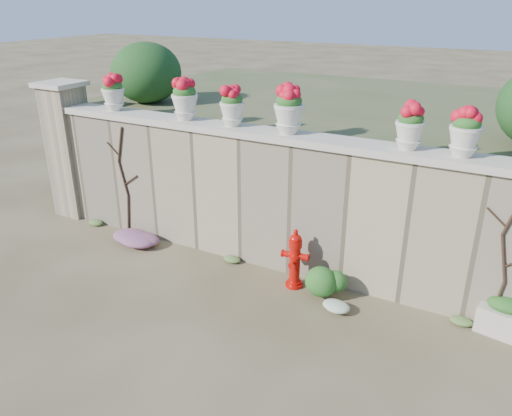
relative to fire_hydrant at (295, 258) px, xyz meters
The scene contains 19 objects.
ground 1.54m from the fire_hydrant, 115.88° to the right, with size 80.00×80.00×0.00m, color #4C3D26.
stone_wall 0.97m from the fire_hydrant, 143.72° to the left, with size 8.00×0.40×2.00m, color #998766.
wall_cap 1.79m from the fire_hydrant, 143.72° to the left, with size 8.10×0.52×0.10m, color beige.
gate_pillar 4.88m from the fire_hydrant, behind, with size 0.72×0.72×2.48m.
raised_fill 3.77m from the fire_hydrant, 99.94° to the left, with size 9.00×6.00×2.00m, color #384C23.
back_shrub_left 4.69m from the fire_hydrant, 156.48° to the left, with size 1.30×1.30×1.10m, color #143814.
vine_left 3.37m from the fire_hydrant, behind, with size 0.60×0.04×1.91m.
vine_right 2.65m from the fire_hydrant, ahead, with size 0.60×0.04×1.91m.
fire_hydrant is the anchor object (origin of this frame).
planter_box 2.74m from the fire_hydrant, ahead, with size 0.65×0.45×0.50m.
green_shrub 0.55m from the fire_hydrant, ahead, with size 0.62×0.56×0.59m, color #1E5119.
magenta_clump 2.84m from the fire_hydrant, behind, with size 0.94×0.63×0.25m, color #AD229D.
white_flowers 0.95m from the fire_hydrant, 21.84° to the right, with size 0.54×0.43×0.20m, color white.
urn_pot_0 4.08m from the fire_hydrant, behind, with size 0.37×0.37×0.59m.
urn_pot_1 2.92m from the fire_hydrant, 167.39° to the left, with size 0.40×0.40×0.63m.
urn_pot_2 2.36m from the fire_hydrant, 159.64° to the left, with size 0.36×0.36×0.56m.
urn_pot_3 2.06m from the fire_hydrant, 128.08° to the left, with size 0.42×0.42×0.65m.
urn_pot_4 2.35m from the fire_hydrant, 20.48° to the left, with size 0.36×0.36×0.56m.
urn_pot_5 2.76m from the fire_hydrant, 13.95° to the left, with size 0.37×0.37×0.59m.
Camera 1 is at (3.11, -4.38, 3.85)m, focal length 35.00 mm.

